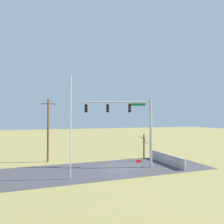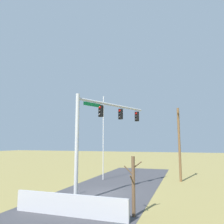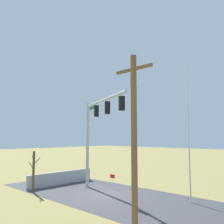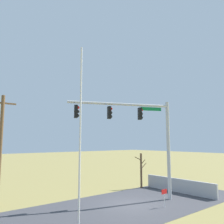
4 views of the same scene
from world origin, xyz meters
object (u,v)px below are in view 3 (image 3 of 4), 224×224
(open_sign, at_px, (112,178))
(utility_pole, at_px, (134,146))
(flagpole, at_px, (189,134))
(bare_tree, at_px, (33,171))
(signal_mast, at_px, (96,125))

(open_sign, bearing_deg, utility_pole, 137.94)
(flagpole, relative_size, bare_tree, 2.84)
(bare_tree, bearing_deg, flagpole, -151.13)
(flagpole, bearing_deg, bare_tree, 28.87)
(utility_pole, bearing_deg, signal_mast, -33.85)
(signal_mast, height_order, open_sign, signal_mast)
(signal_mast, bearing_deg, bare_tree, 43.71)
(signal_mast, relative_size, flagpole, 0.81)
(signal_mast, xyz_separation_m, open_sign, (0.03, -2.07, -4.68))
(open_sign, bearing_deg, flagpole, -177.17)
(utility_pole, xyz_separation_m, open_sign, (8.84, -7.98, -3.27))
(signal_mast, bearing_deg, utility_pole, 146.15)
(signal_mast, relative_size, utility_pole, 0.97)
(signal_mast, distance_m, flagpole, 7.59)
(signal_mast, xyz_separation_m, utility_pole, (-8.81, 5.91, -1.41))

